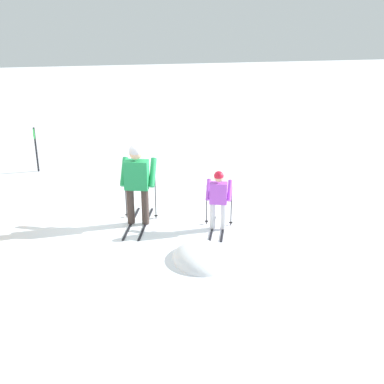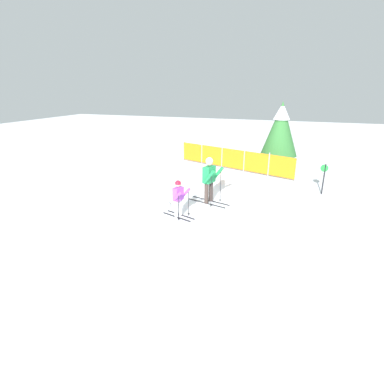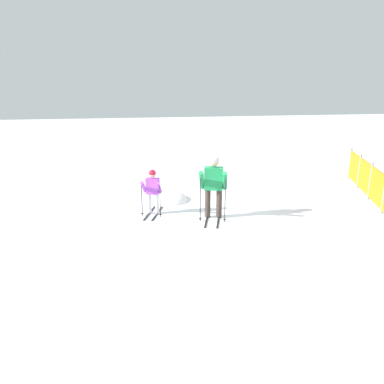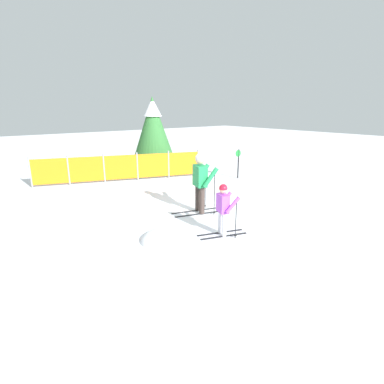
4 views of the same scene
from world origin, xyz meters
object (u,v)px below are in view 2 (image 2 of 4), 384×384
object	(u,v)px
safety_fence	(233,159)
conifer_far	(281,128)
skier_adult	(210,176)
trail_marker	(324,176)
skier_child	(179,196)

from	to	relation	value
safety_fence	conifer_far	distance (m)	2.82
skier_adult	trail_marker	xyz separation A→B (m)	(3.96, 2.36, -0.24)
safety_fence	trail_marker	distance (m)	4.82
skier_adult	safety_fence	world-z (taller)	skier_adult
skier_child	conifer_far	xyz separation A→B (m)	(2.57, 7.41, 1.37)
skier_adult	conifer_far	bearing A→B (deg)	88.07
skier_child	trail_marker	size ratio (longest dim) A/B	1.01
safety_fence	trail_marker	world-z (taller)	trail_marker
safety_fence	conifer_far	world-z (taller)	conifer_far
skier_adult	safety_fence	xyz separation A→B (m)	(-0.16, 4.85, -0.43)
conifer_far	trail_marker	size ratio (longest dim) A/B	2.78
skier_adult	conifer_far	distance (m)	6.29
skier_adult	skier_child	size ratio (longest dim) A/B	1.37
conifer_far	safety_fence	bearing A→B (deg)	-154.52
skier_adult	trail_marker	size ratio (longest dim) A/B	1.39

